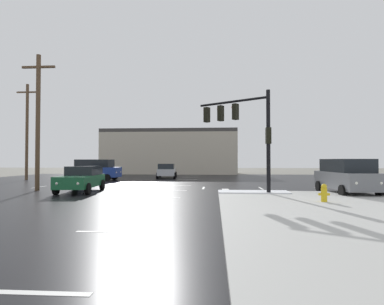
# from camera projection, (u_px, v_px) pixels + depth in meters

# --- Properties ---
(ground_plane) EXTENTS (120.00, 120.00, 0.00)m
(ground_plane) POSITION_uv_depth(u_px,v_px,m) (175.00, 188.00, 22.67)
(ground_plane) COLOR slate
(road_asphalt) EXTENTS (44.00, 44.00, 0.02)m
(road_asphalt) POSITION_uv_depth(u_px,v_px,m) (175.00, 188.00, 22.67)
(road_asphalt) COLOR black
(road_asphalt) RESTS_ON ground_plane
(snow_strip_curbside) EXTENTS (4.00, 1.60, 0.06)m
(snow_strip_curbside) POSITION_uv_depth(u_px,v_px,m) (253.00, 192.00, 18.33)
(snow_strip_curbside) COLOR white
(snow_strip_curbside) RESTS_ON sidewalk_corner
(lane_markings) EXTENTS (36.15, 36.15, 0.01)m
(lane_markings) POSITION_uv_depth(u_px,v_px,m) (191.00, 190.00, 21.21)
(lane_markings) COLOR silver
(lane_markings) RESTS_ON road_asphalt
(traffic_signal_mast) EXTENTS (4.03, 2.86, 5.76)m
(traffic_signal_mast) POSITION_uv_depth(u_px,v_px,m) (244.00, 124.00, 18.76)
(traffic_signal_mast) COLOR black
(traffic_signal_mast) RESTS_ON sidewalk_corner
(fire_hydrant) EXTENTS (0.48, 0.26, 0.79)m
(fire_hydrant) POSITION_uv_depth(u_px,v_px,m) (324.00, 193.00, 14.16)
(fire_hydrant) COLOR gold
(fire_hydrant) RESTS_ON sidewalk_corner
(strip_building_background) EXTENTS (19.08, 8.00, 6.38)m
(strip_building_background) POSITION_uv_depth(u_px,v_px,m) (171.00, 152.00, 47.53)
(strip_building_background) COLOR #BCB29E
(strip_building_background) RESTS_ON ground_plane
(sedan_silver) EXTENTS (2.32, 4.65, 1.58)m
(sedan_silver) POSITION_uv_depth(u_px,v_px,m) (167.00, 171.00, 34.90)
(sedan_silver) COLOR #B7BABF
(sedan_silver) RESTS_ON road_asphalt
(suv_blue) EXTENTS (4.89, 2.30, 2.03)m
(suv_blue) POSITION_uv_depth(u_px,v_px,m) (95.00, 169.00, 31.19)
(suv_blue) COLOR navy
(suv_blue) RESTS_ON road_asphalt
(suv_grey) EXTENTS (2.40, 4.93, 2.03)m
(suv_grey) POSITION_uv_depth(u_px,v_px,m) (346.00, 176.00, 18.47)
(suv_grey) COLOR slate
(suv_grey) RESTS_ON road_asphalt
(sedan_green) EXTENTS (2.33, 4.65, 1.58)m
(sedan_green) POSITION_uv_depth(u_px,v_px,m) (82.00, 178.00, 19.90)
(sedan_green) COLOR #195933
(sedan_green) RESTS_ON road_asphalt
(utility_pole_mid) EXTENTS (2.20, 0.28, 8.84)m
(utility_pole_mid) POSITION_uv_depth(u_px,v_px,m) (38.00, 119.00, 20.72)
(utility_pole_mid) COLOR brown
(utility_pole_mid) RESTS_ON ground_plane
(utility_pole_far) EXTENTS (2.20, 0.28, 9.59)m
(utility_pole_far) POSITION_uv_depth(u_px,v_px,m) (27.00, 130.00, 31.96)
(utility_pole_far) COLOR brown
(utility_pole_far) RESTS_ON ground_plane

